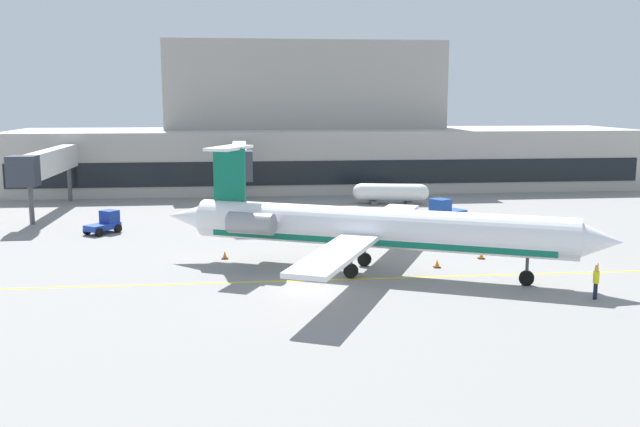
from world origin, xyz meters
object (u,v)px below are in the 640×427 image
at_px(pushback_tractor, 445,211).
at_px(marshaller, 596,281).
at_px(belt_loader, 310,223).
at_px(fuel_tank, 391,192).
at_px(baggage_tug, 105,223).
at_px(regional_jet, 370,228).

bearing_deg(pushback_tractor, marshaller, -87.07).
bearing_deg(pushback_tractor, belt_loader, -160.23).
bearing_deg(fuel_tank, marshaller, -83.72).
bearing_deg(baggage_tug, pushback_tractor, 4.51).
relative_size(pushback_tractor, fuel_tank, 0.49).
bearing_deg(belt_loader, marshaller, -55.90).
bearing_deg(fuel_tank, baggage_tug, -153.80).
distance_m(regional_jet, fuel_tank, 30.25).
height_order(baggage_tug, belt_loader, belt_loader).
distance_m(regional_jet, baggage_tug, 25.31).
height_order(belt_loader, marshaller, marshaller).
xyz_separation_m(baggage_tug, belt_loader, (17.10, -2.26, 0.07)).
bearing_deg(regional_jet, marshaller, -32.42).
relative_size(regional_jet, baggage_tug, 8.77).
bearing_deg(pushback_tractor, baggage_tug, -175.49).
distance_m(belt_loader, fuel_tank, 18.67).
distance_m(pushback_tractor, fuel_tank, 11.38).
bearing_deg(belt_loader, baggage_tug, 172.47).
xyz_separation_m(regional_jet, baggage_tug, (-19.65, 15.82, -2.12)).
distance_m(baggage_tug, marshaller, 38.95).
relative_size(pushback_tractor, marshaller, 1.95).
bearing_deg(fuel_tank, pushback_tractor, -76.16).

